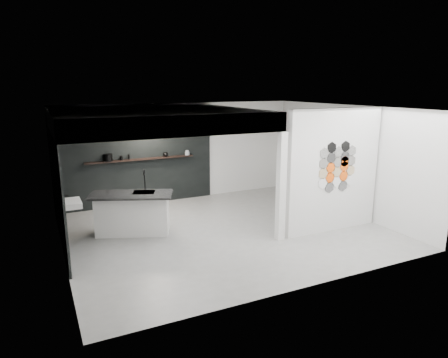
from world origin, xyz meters
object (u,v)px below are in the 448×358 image
wall_basin (71,204)px  bottle_dark (129,157)px  partition_panel (334,171)px  glass_vase (187,153)px  kitchen_island (133,213)px  kettle (166,154)px  utensil_cup (121,158)px  glass_bowl (187,153)px  stockpot (108,158)px

wall_basin → bottle_dark: size_ratio=4.32×
partition_panel → glass_vase: bearing=118.2°
kitchen_island → kettle: size_ratio=12.79×
utensil_cup → kitchen_island: bearing=-96.2°
kitchen_island → utensil_cup: kitchen_island is taller
glass_bowl → utensil_cup: utensil_cup is taller
kettle → utensil_cup: kettle is taller
wall_basin → glass_bowl: 4.00m
kitchen_island → partition_panel: bearing=0.2°
stockpot → utensil_cup: stockpot is taller
stockpot → glass_bowl: size_ratio=1.74×
wall_basin → kettle: 3.47m
bottle_dark → glass_vase: bearing=0.0°
kettle → glass_vase: size_ratio=1.12×
partition_panel → stockpot: size_ratio=12.03×
partition_panel → utensil_cup: 5.54m
partition_panel → wall_basin: bearing=161.8°
kitchen_island → utensil_cup: (0.23, 2.14, 0.88)m
stockpot → utensil_cup: (0.35, 0.00, -0.04)m
kitchen_island → stockpot: 2.33m
stockpot → bottle_dark: (0.55, 0.00, -0.03)m
glass_vase → utensil_cup: (-1.89, 0.00, -0.01)m
glass_vase → stockpot: bearing=180.0°
wall_basin → kitchen_island: (1.27, -0.07, -0.36)m
partition_panel → bottle_dark: size_ratio=20.15×
partition_panel → utensil_cup: (-3.96, 3.87, -0.03)m
glass_bowl → utensil_cup: (-1.89, 0.00, 0.01)m
glass_bowl → bottle_dark: (-1.68, 0.00, 0.02)m
partition_panel → kitchen_island: (-4.20, 1.73, -0.91)m
partition_panel → utensil_cup: size_ratio=25.78×
glass_bowl → bottle_dark: bearing=180.0°
kitchen_island → bottle_dark: 2.36m
utensil_cup → wall_basin: bearing=-126.0°
stockpot → kettle: size_ratio=1.51×
utensil_cup → glass_vase: bearing=0.0°
partition_panel → stockpot: bearing=138.1°
partition_panel → glass_bowl: size_ratio=20.98×
glass_vase → bottle_dark: bottle_dark is taller
bottle_dark → glass_bowl: bearing=0.0°
partition_panel → wall_basin: partition_panel is taller
glass_bowl → glass_vase: (0.00, 0.00, 0.02)m
kettle → wall_basin: bearing=-128.6°
partition_panel → glass_bowl: (-2.08, 3.87, -0.03)m
kitchen_island → utensil_cup: bearing=106.4°
kettle → utensil_cup: size_ratio=1.42×
stockpot → utensil_cup: 0.35m
stockpot → glass_vase: bearing=0.0°
glass_bowl → glass_vase: glass_vase is taller
wall_basin → glass_vase: bearing=31.3°
partition_panel → glass_vase: size_ratio=20.38×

